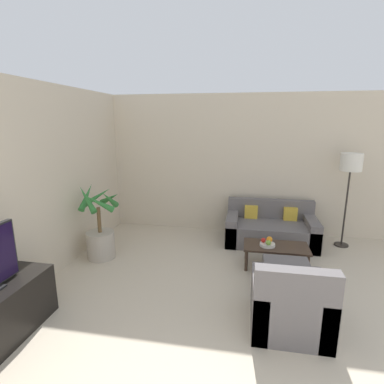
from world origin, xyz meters
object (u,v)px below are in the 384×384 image
fruit_bowl (267,245)px  ottoman (286,274)px  potted_palm (100,233)px  armchair (289,305)px  coffee_table (276,249)px  sofa_loveseat (270,229)px  apple_green (268,243)px  apple_red (263,240)px  orange_fruit (269,239)px  floor_lamp (351,167)px

fruit_bowl → ottoman: (0.22, -0.52, -0.19)m
potted_palm → armchair: size_ratio=1.48×
coffee_table → ottoman: (0.09, -0.55, -0.12)m
potted_palm → ottoman: potted_palm is taller
sofa_loveseat → apple_green: sofa_loveseat is taller
apple_red → orange_fruit: orange_fruit is taller
coffee_table → apple_green: bearing=-141.1°
fruit_bowl → apple_red: 0.09m
floor_lamp → orange_fruit: size_ratio=18.30×
armchair → ottoman: 0.86m
sofa_loveseat → apple_green: (-0.11, -1.08, 0.18)m
apple_red → orange_fruit: (0.09, 0.02, 0.01)m
fruit_bowl → apple_red: bearing=154.6°
sofa_loveseat → orange_fruit: size_ratio=17.53×
orange_fruit → floor_lamp: bearing=37.5°
potted_palm → orange_fruit: (2.67, 0.18, 0.01)m
coffee_table → fruit_bowl: (-0.13, -0.03, 0.07)m
ottoman → apple_red: bearing=117.3°
floor_lamp → coffee_table: 1.99m
floor_lamp → fruit_bowl: (-1.38, -1.09, -1.07)m
sofa_loveseat → coffee_table: size_ratio=1.65×
ottoman → floor_lamp: bearing=54.1°
sofa_loveseat → fruit_bowl: bearing=-96.9°
potted_palm → apple_green: bearing=1.5°
coffee_table → armchair: 1.41m
coffee_table → orange_fruit: size_ratio=10.60×
armchair → ottoman: size_ratio=1.39×
floor_lamp → orange_fruit: 1.98m
fruit_bowl → armchair: 1.39m
orange_fruit → coffee_table: bearing=-8.8°
sofa_loveseat → orange_fruit: bearing=-95.4°
fruit_bowl → apple_green: 0.09m
sofa_loveseat → fruit_bowl: 1.03m
fruit_bowl → orange_fruit: bearing=58.3°
ottoman → apple_green: bearing=115.2°
potted_palm → ottoman: 2.90m
sofa_loveseat → orange_fruit: sofa_loveseat is taller
coffee_table → apple_red: apple_red is taller
coffee_table → orange_fruit: 0.17m
sofa_loveseat → coffee_table: sofa_loveseat is taller
potted_palm → armchair: 3.06m
floor_lamp → apple_green: (-1.37, -1.15, -1.01)m
coffee_table → apple_green: (-0.12, -0.10, 0.13)m
apple_green → ottoman: (0.21, -0.45, -0.25)m
orange_fruit → ottoman: 0.65m
coffee_table → armchair: armchair is taller
coffee_table → ottoman: 0.57m
coffee_table → ottoman: ottoman is taller
floor_lamp → apple_red: (-1.44, -1.06, -1.01)m
sofa_loveseat → apple_green: size_ratio=20.50×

